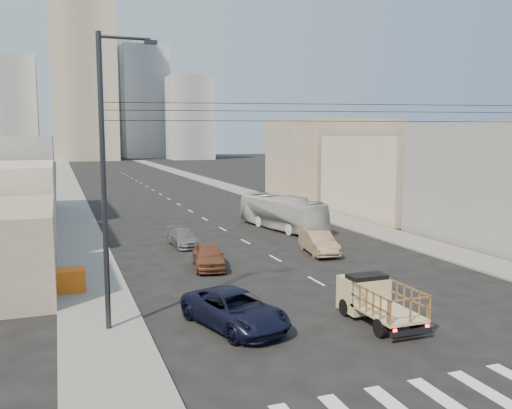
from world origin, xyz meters
TOP-DOWN VIEW (x-y plane):
  - ground at (0.00, 0.00)m, footprint 420.00×420.00m
  - sidewalk_left at (-11.75, 70.00)m, footprint 3.50×180.00m
  - sidewalk_right at (11.75, 70.00)m, footprint 3.50×180.00m
  - lane_dashes at (0.00, 53.00)m, footprint 0.15×104.00m
  - flatbed_pickup at (-0.53, 1.13)m, footprint 1.95×4.41m
  - navy_pickup at (-6.47, 2.63)m, footprint 3.97×6.00m
  - city_bus at (4.75, 24.17)m, footprint 4.32×10.62m
  - sedan_brown at (-4.81, 12.95)m, footprint 2.52×4.70m
  - sedan_tan at (3.32, 14.26)m, footprint 2.26×4.80m
  - sedan_grey at (-4.77, 19.99)m, footprint 1.89×4.36m
  - streetlamp_left at (-11.39, 4.00)m, footprint 2.36×0.25m
  - overhead_wires at (0.00, 1.50)m, footprint 23.01×5.02m
  - crate_stack at (-13.00, 10.25)m, footprint 1.80×1.20m
  - bldg_right_near at (19.00, 14.00)m, footprint 10.00×12.00m
  - bldg_right_mid at (19.50, 28.00)m, footprint 11.00×14.00m
  - bldg_right_far at (20.00, 44.00)m, footprint 12.00×16.00m
  - high_rise_tower at (-4.00, 170.00)m, footprint 20.00×20.00m
  - midrise_ne at (18.00, 185.00)m, footprint 16.00×16.00m
  - midrise_nw at (-26.00, 180.00)m, footprint 15.00×15.00m
  - midrise_back at (6.00, 200.00)m, footprint 18.00×18.00m
  - midrise_east at (30.00, 165.00)m, footprint 14.00×14.00m

SIDE VIEW (x-z plane):
  - ground at x=0.00m, z-range 0.00..0.00m
  - lane_dashes at x=0.00m, z-range 0.00..0.01m
  - sidewalk_left at x=-11.75m, z-range 0.00..0.12m
  - sidewalk_right at x=11.75m, z-range 0.00..0.12m
  - sedan_grey at x=-4.77m, z-range 0.00..1.25m
  - crate_stack at x=-13.00m, z-range 0.12..1.26m
  - sedan_brown at x=-4.81m, z-range 0.00..1.52m
  - sedan_tan at x=3.32m, z-range 0.00..1.52m
  - navy_pickup at x=-6.47m, z-range 0.00..1.53m
  - flatbed_pickup at x=-0.53m, z-range 0.14..2.04m
  - city_bus at x=4.75m, z-range 0.00..2.88m
  - bldg_right_mid at x=19.50m, z-range 0.00..8.00m
  - bldg_right_near at x=19.00m, z-range 0.00..9.00m
  - bldg_right_far at x=20.00m, z-range 0.00..10.00m
  - streetlamp_left at x=-11.39m, z-range 0.44..12.44m
  - overhead_wires at x=0.00m, z-range 8.60..9.33m
  - midrise_east at x=30.00m, z-range 0.00..28.00m
  - midrise_nw at x=-26.00m, z-range 0.00..34.00m
  - midrise_ne at x=18.00m, z-range 0.00..40.00m
  - midrise_back at x=6.00m, z-range 0.00..44.00m
  - high_rise_tower at x=-4.00m, z-range 0.00..60.00m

